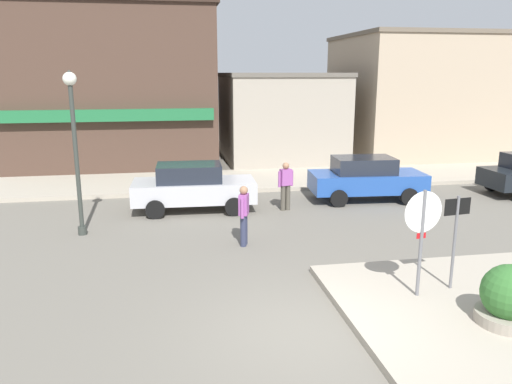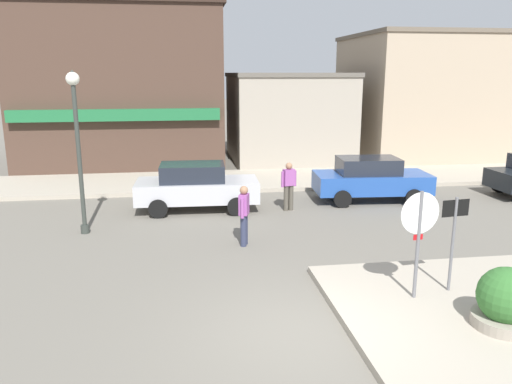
{
  "view_description": "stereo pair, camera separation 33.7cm",
  "coord_description": "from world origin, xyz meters",
  "px_view_note": "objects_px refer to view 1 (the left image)",
  "views": [
    {
      "loc": [
        -2.25,
        -7.68,
        4.46
      ],
      "look_at": [
        -0.13,
        4.5,
        1.5
      ],
      "focal_mm": 35.0,
      "sensor_mm": 36.0,
      "label": 1
    },
    {
      "loc": [
        -1.92,
        -7.74,
        4.46
      ],
      "look_at": [
        -0.13,
        4.5,
        1.5
      ],
      "focal_mm": 35.0,
      "sensor_mm": 36.0,
      "label": 2
    }
  ],
  "objects_px": {
    "planter": "(509,301)",
    "parked_car_nearest": "(193,186)",
    "parked_car_second": "(366,178)",
    "pedestrian_crossing_near": "(244,214)",
    "stop_sign": "(422,230)",
    "pedestrian_crossing_far": "(286,185)",
    "lamp_post": "(74,130)",
    "one_way_sign": "(455,233)"
  },
  "relations": [
    {
      "from": "lamp_post",
      "to": "parked_car_nearest",
      "type": "bearing_deg",
      "value": 32.44
    },
    {
      "from": "stop_sign",
      "to": "planter",
      "type": "distance_m",
      "value": 1.93
    },
    {
      "from": "planter",
      "to": "lamp_post",
      "type": "relative_size",
      "value": 0.27
    },
    {
      "from": "pedestrian_crossing_near",
      "to": "pedestrian_crossing_far",
      "type": "xyz_separation_m",
      "value": [
        1.88,
        3.21,
        0.0
      ]
    },
    {
      "from": "stop_sign",
      "to": "planter",
      "type": "relative_size",
      "value": 1.88
    },
    {
      "from": "planter",
      "to": "parked_car_nearest",
      "type": "height_order",
      "value": "parked_car_nearest"
    },
    {
      "from": "one_way_sign",
      "to": "pedestrian_crossing_near",
      "type": "distance_m",
      "value": 5.3
    },
    {
      "from": "one_way_sign",
      "to": "planter",
      "type": "bearing_deg",
      "value": -83.04
    },
    {
      "from": "parked_car_nearest",
      "to": "parked_car_second",
      "type": "relative_size",
      "value": 0.99
    },
    {
      "from": "pedestrian_crossing_far",
      "to": "pedestrian_crossing_near",
      "type": "bearing_deg",
      "value": -120.26
    },
    {
      "from": "parked_car_second",
      "to": "pedestrian_crossing_far",
      "type": "bearing_deg",
      "value": -165.09
    },
    {
      "from": "parked_car_nearest",
      "to": "pedestrian_crossing_near",
      "type": "xyz_separation_m",
      "value": [
        1.14,
        -3.73,
        0.06
      ]
    },
    {
      "from": "lamp_post",
      "to": "planter",
      "type": "bearing_deg",
      "value": -39.89
    },
    {
      "from": "parked_car_second",
      "to": "pedestrian_crossing_near",
      "type": "relative_size",
      "value": 2.55
    },
    {
      "from": "planter",
      "to": "parked_car_nearest",
      "type": "relative_size",
      "value": 0.3
    },
    {
      "from": "one_way_sign",
      "to": "parked_car_second",
      "type": "height_order",
      "value": "one_way_sign"
    },
    {
      "from": "parked_car_nearest",
      "to": "parked_car_second",
      "type": "xyz_separation_m",
      "value": [
        6.16,
        0.33,
        0.0
      ]
    },
    {
      "from": "pedestrian_crossing_far",
      "to": "parked_car_second",
      "type": "bearing_deg",
      "value": 14.91
    },
    {
      "from": "lamp_post",
      "to": "pedestrian_crossing_far",
      "type": "distance_m",
      "value": 6.77
    },
    {
      "from": "parked_car_nearest",
      "to": "pedestrian_crossing_near",
      "type": "bearing_deg",
      "value": -72.98
    },
    {
      "from": "planter",
      "to": "pedestrian_crossing_far",
      "type": "bearing_deg",
      "value": 103.56
    },
    {
      "from": "one_way_sign",
      "to": "parked_car_nearest",
      "type": "bearing_deg",
      "value": 123.16
    },
    {
      "from": "planter",
      "to": "one_way_sign",
      "type": "bearing_deg",
      "value": 96.96
    },
    {
      "from": "one_way_sign",
      "to": "lamp_post",
      "type": "bearing_deg",
      "value": 146.32
    },
    {
      "from": "planter",
      "to": "stop_sign",
      "type": "bearing_deg",
      "value": 127.77
    },
    {
      "from": "lamp_post",
      "to": "pedestrian_crossing_near",
      "type": "height_order",
      "value": "lamp_post"
    },
    {
      "from": "parked_car_second",
      "to": "pedestrian_crossing_far",
      "type": "xyz_separation_m",
      "value": [
        -3.14,
        -0.84,
        0.06
      ]
    },
    {
      "from": "parked_car_nearest",
      "to": "planter",
      "type": "bearing_deg",
      "value": -60.62
    },
    {
      "from": "pedestrian_crossing_near",
      "to": "parked_car_nearest",
      "type": "bearing_deg",
      "value": 107.02
    },
    {
      "from": "lamp_post",
      "to": "parked_car_second",
      "type": "height_order",
      "value": "lamp_post"
    },
    {
      "from": "pedestrian_crossing_near",
      "to": "lamp_post",
      "type": "bearing_deg",
      "value": 159.1
    },
    {
      "from": "one_way_sign",
      "to": "pedestrian_crossing_far",
      "type": "relative_size",
      "value": 1.3
    },
    {
      "from": "parked_car_nearest",
      "to": "lamp_post",
      "type": "bearing_deg",
      "value": -147.56
    },
    {
      "from": "lamp_post",
      "to": "pedestrian_crossing_far",
      "type": "xyz_separation_m",
      "value": [
        6.25,
        1.54,
        -2.09
      ]
    },
    {
      "from": "parked_car_nearest",
      "to": "pedestrian_crossing_near",
      "type": "height_order",
      "value": "pedestrian_crossing_near"
    },
    {
      "from": "lamp_post",
      "to": "parked_car_nearest",
      "type": "relative_size",
      "value": 1.12
    },
    {
      "from": "stop_sign",
      "to": "pedestrian_crossing_far",
      "type": "bearing_deg",
      "value": 98.09
    },
    {
      "from": "stop_sign",
      "to": "one_way_sign",
      "type": "height_order",
      "value": "stop_sign"
    },
    {
      "from": "parked_car_nearest",
      "to": "pedestrian_crossing_near",
      "type": "relative_size",
      "value": 2.52
    },
    {
      "from": "stop_sign",
      "to": "parked_car_nearest",
      "type": "relative_size",
      "value": 0.57
    },
    {
      "from": "stop_sign",
      "to": "lamp_post",
      "type": "bearing_deg",
      "value": 142.35
    },
    {
      "from": "planter",
      "to": "parked_car_second",
      "type": "bearing_deg",
      "value": 83.26
    }
  ]
}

